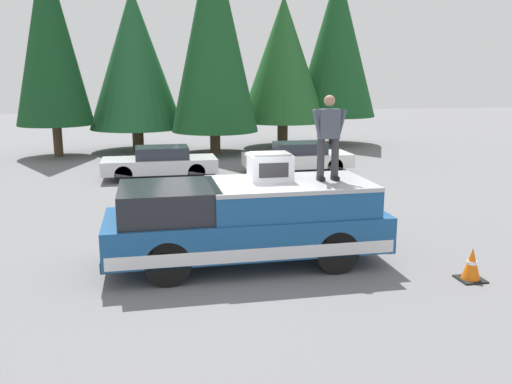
% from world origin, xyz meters
% --- Properties ---
extents(ground_plane, '(90.00, 90.00, 0.00)m').
position_xyz_m(ground_plane, '(0.00, 0.00, 0.00)').
color(ground_plane, slate).
extents(pickup_truck, '(2.01, 5.54, 1.65)m').
position_xyz_m(pickup_truck, '(0.11, -0.57, 0.87)').
color(pickup_truck, navy).
rests_on(pickup_truck, ground).
extents(compressor_unit, '(0.65, 0.84, 0.56)m').
position_xyz_m(compressor_unit, '(0.29, -1.09, 1.93)').
color(compressor_unit, silver).
rests_on(compressor_unit, pickup_truck).
extents(person_on_truck_bed, '(0.29, 0.72, 1.69)m').
position_xyz_m(person_on_truck_bed, '(0.10, -2.23, 2.55)').
color(person_on_truck_bed, '#333338').
rests_on(person_on_truck_bed, pickup_truck).
extents(parked_car_white, '(1.64, 4.10, 1.16)m').
position_xyz_m(parked_car_white, '(9.80, -4.38, 0.58)').
color(parked_car_white, white).
rests_on(parked_car_white, ground).
extents(parked_car_silver, '(1.64, 4.10, 1.16)m').
position_xyz_m(parked_car_silver, '(9.63, 0.87, 0.58)').
color(parked_car_silver, silver).
rests_on(parked_car_silver, ground).
extents(traffic_cone, '(0.47, 0.47, 0.62)m').
position_xyz_m(traffic_cone, '(-1.63, -4.48, 0.29)').
color(traffic_cone, black).
rests_on(traffic_cone, ground).
extents(conifer_far_left, '(4.27, 4.27, 9.16)m').
position_xyz_m(conifer_far_left, '(17.75, -8.66, 5.32)').
color(conifer_far_left, '#4C3826').
rests_on(conifer_far_left, ground).
extents(conifer_left, '(4.48, 4.48, 7.60)m').
position_xyz_m(conifer_left, '(17.25, -5.66, 4.44)').
color(conifer_left, '#4C3826').
rests_on(conifer_left, ground).
extents(conifer_center_left, '(4.10, 4.10, 10.28)m').
position_xyz_m(conifer_center_left, '(15.53, -1.89, 5.66)').
color(conifer_center_left, '#4C3826').
rests_on(conifer_center_left, ground).
extents(conifer_center_right, '(4.55, 4.55, 7.78)m').
position_xyz_m(conifer_center_right, '(17.23, 1.75, 4.43)').
color(conifer_center_right, '#4C3826').
rests_on(conifer_center_right, ground).
extents(conifer_right, '(3.41, 3.41, 9.36)m').
position_xyz_m(conifer_right, '(16.02, 5.35, 5.40)').
color(conifer_right, '#4C3826').
rests_on(conifer_right, ground).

